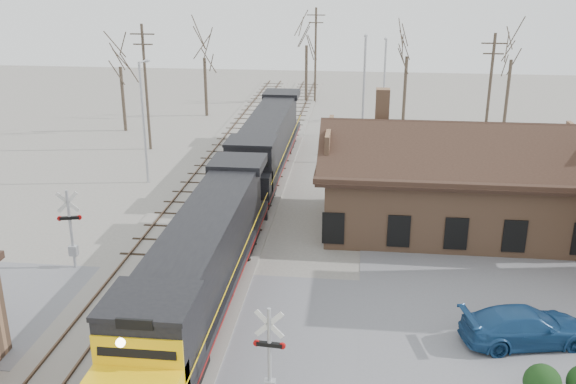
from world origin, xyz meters
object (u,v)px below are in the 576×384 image
(locomotive_lead, at_px, (200,265))
(parked_car, at_px, (526,326))
(depot, at_px, (448,189))
(locomotive_trailing, at_px, (267,143))

(locomotive_lead, bearing_deg, parked_car, -3.92)
(parked_car, bearing_deg, depot, -4.42)
(depot, height_order, parked_car, depot)
(depot, relative_size, parked_car, 2.87)
(locomotive_lead, bearing_deg, depot, 43.26)
(locomotive_lead, xyz_separation_m, parked_car, (13.76, -0.94, -1.56))
(locomotive_trailing, bearing_deg, depot, -36.90)
(locomotive_trailing, relative_size, parked_car, 3.78)
(depot, relative_size, locomotive_lead, 0.76)
(depot, bearing_deg, locomotive_trailing, 143.10)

